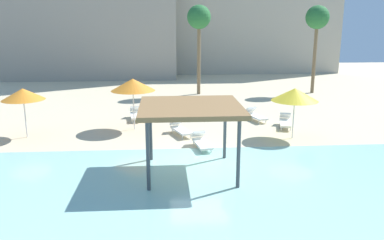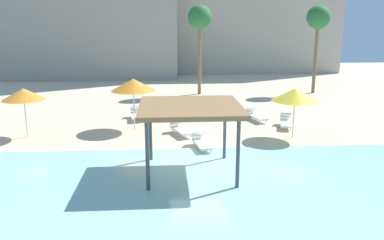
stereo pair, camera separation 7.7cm
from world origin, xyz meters
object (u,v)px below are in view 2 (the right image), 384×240
(beach_umbrella_yellow_0, at_px, (295,95))
(beach_umbrella_orange_3, at_px, (23,94))
(lounge_chair_0, at_px, (255,115))
(palm_tree_1, at_px, (318,20))
(beach_umbrella_orange_1, at_px, (133,85))
(lounge_chair_3, at_px, (201,141))
(lounge_chair_2, at_px, (286,121))
(shade_pavilion, at_px, (190,110))
(lounge_chair_4, at_px, (136,114))
(lounge_chair_5, at_px, (180,128))
(palm_tree_0, at_px, (200,20))

(beach_umbrella_yellow_0, xyz_separation_m, beach_umbrella_orange_3, (-13.76, 1.12, -0.01))
(lounge_chair_0, height_order, palm_tree_1, palm_tree_1)
(beach_umbrella_orange_1, relative_size, lounge_chair_3, 1.45)
(beach_umbrella_orange_3, relative_size, lounge_chair_2, 1.30)
(beach_umbrella_orange_3, bearing_deg, shade_pavilion, -34.64)
(beach_umbrella_orange_3, distance_m, lounge_chair_2, 14.24)
(beach_umbrella_orange_1, distance_m, lounge_chair_4, 3.22)
(beach_umbrella_orange_1, xyz_separation_m, palm_tree_1, (14.18, 10.72, 3.46))
(lounge_chair_0, bearing_deg, lounge_chair_5, -75.70)
(lounge_chair_0, distance_m, lounge_chair_3, 6.45)
(beach_umbrella_yellow_0, xyz_separation_m, lounge_chair_3, (-4.87, -1.33, -1.96))
(lounge_chair_3, distance_m, palm_tree_1, 18.82)
(beach_umbrella_orange_1, height_order, lounge_chair_4, beach_umbrella_orange_1)
(lounge_chair_0, relative_size, palm_tree_0, 0.28)
(beach_umbrella_orange_3, bearing_deg, lounge_chair_2, 4.55)
(lounge_chair_2, relative_size, lounge_chair_5, 1.00)
(beach_umbrella_orange_3, bearing_deg, lounge_chair_4, 33.40)
(palm_tree_0, bearing_deg, lounge_chair_0, -74.10)
(lounge_chair_4, bearing_deg, palm_tree_1, 113.87)
(beach_umbrella_yellow_0, height_order, palm_tree_0, palm_tree_0)
(lounge_chair_3, bearing_deg, lounge_chair_2, 115.25)
(lounge_chair_5, bearing_deg, lounge_chair_2, 81.20)
(beach_umbrella_yellow_0, height_order, lounge_chair_3, beach_umbrella_yellow_0)
(beach_umbrella_orange_1, distance_m, lounge_chair_2, 8.86)
(lounge_chair_5, height_order, palm_tree_1, palm_tree_1)
(palm_tree_0, distance_m, palm_tree_1, 9.62)
(lounge_chair_0, relative_size, palm_tree_1, 0.28)
(shade_pavilion, relative_size, lounge_chair_0, 1.96)
(beach_umbrella_yellow_0, xyz_separation_m, lounge_chair_0, (-1.09, 3.89, -1.96))
(shade_pavilion, relative_size, lounge_chair_5, 1.96)
(lounge_chair_5, xyz_separation_m, palm_tree_1, (11.67, 11.96, 5.65))
(beach_umbrella_yellow_0, distance_m, lounge_chair_5, 6.19)
(lounge_chair_2, relative_size, lounge_chair_3, 1.01)
(lounge_chair_2, height_order, lounge_chair_4, same)
(palm_tree_0, bearing_deg, palm_tree_1, -0.59)
(palm_tree_1, bearing_deg, beach_umbrella_orange_1, -142.92)
(beach_umbrella_yellow_0, bearing_deg, shade_pavilion, -141.07)
(beach_umbrella_orange_3, relative_size, lounge_chair_4, 1.32)
(beach_umbrella_yellow_0, bearing_deg, lounge_chair_0, 105.60)
(lounge_chair_4, height_order, lounge_chair_5, same)
(lounge_chair_2, bearing_deg, lounge_chair_5, -64.59)
(beach_umbrella_orange_3, height_order, lounge_chair_0, beach_umbrella_orange_3)
(beach_umbrella_orange_3, relative_size, lounge_chair_3, 1.31)
(lounge_chair_2, height_order, palm_tree_0, palm_tree_0)
(beach_umbrella_orange_3, relative_size, palm_tree_1, 0.36)
(lounge_chair_2, height_order, palm_tree_1, palm_tree_1)
(beach_umbrella_yellow_0, xyz_separation_m, lounge_chair_2, (0.30, 2.24, -1.96))
(lounge_chair_4, bearing_deg, lounge_chair_5, 29.35)
(shade_pavilion, bearing_deg, palm_tree_0, 83.92)
(palm_tree_1, bearing_deg, lounge_chair_4, -149.64)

